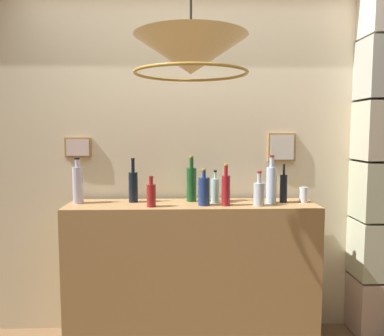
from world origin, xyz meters
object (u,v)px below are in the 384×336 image
(liquor_bottle_rye, at_px, (283,188))
(liquor_bottle_vermouth, at_px, (204,191))
(liquor_bottle_vodka, at_px, (271,184))
(glass_tumbler_rocks, at_px, (303,195))
(liquor_bottle_scotch, at_px, (259,193))
(pendant_lamp, at_px, (191,56))
(liquor_bottle_amaro, at_px, (226,189))
(liquor_bottle_sherry, at_px, (133,186))
(liquor_bottle_tequila, at_px, (226,188))
(liquor_bottle_rum, at_px, (191,183))
(liquor_bottle_whiskey, at_px, (151,194))
(liquor_bottle_brandy, at_px, (78,184))
(liquor_bottle_port, at_px, (215,190))

(liquor_bottle_rye, height_order, liquor_bottle_vermouth, liquor_bottle_rye)
(liquor_bottle_vodka, height_order, glass_tumbler_rocks, liquor_bottle_vodka)
(liquor_bottle_scotch, xyz_separation_m, liquor_bottle_vermouth, (-0.37, 0.02, 0.01))
(pendant_lamp, bearing_deg, liquor_bottle_amaro, 64.78)
(liquor_bottle_sherry, relative_size, pendant_lamp, 0.52)
(liquor_bottle_amaro, distance_m, liquor_bottle_vermouth, 0.15)
(liquor_bottle_tequila, distance_m, liquor_bottle_amaro, 0.18)
(liquor_bottle_amaro, relative_size, liquor_bottle_rum, 0.87)
(liquor_bottle_scotch, height_order, liquor_bottle_whiskey, liquor_bottle_scotch)
(liquor_bottle_vermouth, relative_size, liquor_bottle_vodka, 0.75)
(liquor_bottle_amaro, xyz_separation_m, liquor_bottle_vermouth, (-0.15, 0.01, -0.01))
(liquor_bottle_rye, height_order, liquor_bottle_scotch, liquor_bottle_rye)
(liquor_bottle_whiskey, distance_m, liquor_bottle_brandy, 0.53)
(liquor_bottle_amaro, distance_m, liquor_bottle_sherry, 0.65)
(liquor_bottle_vermouth, relative_size, pendant_lamp, 0.42)
(liquor_bottle_whiskey, bearing_deg, liquor_bottle_vermouth, 6.57)
(liquor_bottle_tequila, bearing_deg, liquor_bottle_rye, -8.89)
(liquor_bottle_port, xyz_separation_m, glass_tumbler_rocks, (0.62, -0.00, -0.03))
(liquor_bottle_scotch, relative_size, liquor_bottle_vermouth, 0.93)
(liquor_bottle_port, bearing_deg, liquor_bottle_rye, 0.56)
(liquor_bottle_scotch, xyz_separation_m, liquor_bottle_port, (-0.28, 0.12, 0.00))
(liquor_bottle_sherry, bearing_deg, liquor_bottle_amaro, -13.20)
(pendant_lamp, bearing_deg, liquor_bottle_rum, 88.26)
(liquor_bottle_scotch, bearing_deg, liquor_bottle_vodka, 41.17)
(liquor_bottle_scotch, xyz_separation_m, pendant_lamp, (-0.47, -0.51, 0.79))
(liquor_bottle_tequila, xyz_separation_m, liquor_bottle_vermouth, (-0.17, -0.16, 0.00))
(liquor_bottle_vermouth, bearing_deg, glass_tumbler_rocks, 7.35)
(liquor_bottle_tequila, bearing_deg, pendant_lamp, -111.08)
(liquor_bottle_port, bearing_deg, liquor_bottle_whiskey, -163.05)
(liquor_bottle_port, relative_size, liquor_bottle_rum, 0.70)
(liquor_bottle_tequila, height_order, liquor_bottle_vodka, liquor_bottle_vodka)
(liquor_bottle_tequila, xyz_separation_m, liquor_bottle_port, (-0.08, -0.07, -0.00))
(liquor_bottle_sherry, distance_m, glass_tumbler_rocks, 1.19)
(liquor_bottle_rye, height_order, glass_tumbler_rocks, liquor_bottle_rye)
(liquor_bottle_amaro, xyz_separation_m, liquor_bottle_vodka, (0.32, 0.08, 0.02))
(liquor_bottle_tequila, height_order, liquor_bottle_brandy, liquor_bottle_brandy)
(liquor_bottle_port, bearing_deg, liquor_bottle_vermouth, -132.26)
(liquor_bottle_amaro, relative_size, liquor_bottle_vermouth, 1.13)
(liquor_bottle_vodka, bearing_deg, liquor_bottle_vermouth, -172.04)
(liquor_bottle_rye, xyz_separation_m, liquor_bottle_rum, (-0.64, 0.06, 0.03))
(liquor_bottle_scotch, height_order, liquor_bottle_tequila, liquor_bottle_tequila)
(liquor_bottle_vodka, xyz_separation_m, pendant_lamp, (-0.57, -0.60, 0.74))
(liquor_bottle_scotch, distance_m, liquor_bottle_brandy, 1.23)
(liquor_bottle_amaro, relative_size, pendant_lamp, 0.48)
(liquor_bottle_port, distance_m, glass_tumbler_rocks, 0.62)
(liquor_bottle_port, distance_m, liquor_bottle_sherry, 0.57)
(liquor_bottle_port, xyz_separation_m, liquor_bottle_sherry, (-0.57, 0.04, 0.03))
(liquor_bottle_scotch, xyz_separation_m, liquor_bottle_vodka, (0.10, 0.09, 0.05))
(pendant_lamp, bearing_deg, liquor_bottle_whiskey, 116.41)
(liquor_bottle_whiskey, bearing_deg, liquor_bottle_amaro, 2.93)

